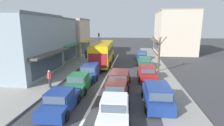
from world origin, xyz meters
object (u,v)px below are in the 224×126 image
at_px(city_bus, 103,52).
at_px(pedestrian_browsing_midblock, 86,53).
at_px(wagon_behind_bus_near, 91,71).
at_px(parked_wagon_kerb_front, 157,95).
at_px(sedan_queue_far_back, 61,101).
at_px(sedan_adjacent_lane_lead, 114,109).
at_px(parked_sedan_kerb_third, 144,63).
at_px(parked_sedan_kerb_second, 147,73).
at_px(parked_sedan_kerb_rear, 142,56).
at_px(pedestrian_with_handbag_near, 49,78).
at_px(street_tree_right, 159,55).
at_px(hatchback_behind_bus_mid, 117,91).
at_px(traffic_light_downstreet, 99,40).
at_px(sedan_adjacent_lane_trail, 79,83).
at_px(wagon_queue_gap_filler, 120,79).

distance_m(city_bus, pedestrian_browsing_midblock, 5.09).
height_order(wagon_behind_bus_near, parked_wagon_kerb_front, same).
distance_m(city_bus, sedan_queue_far_back, 15.21).
xyz_separation_m(sedan_adjacent_lane_lead, parked_sedan_kerb_third, (2.69, 14.30, 0.00)).
relative_size(sedan_adjacent_lane_lead, parked_sedan_kerb_second, 1.00).
bearing_deg(parked_sedan_kerb_rear, parked_sedan_kerb_second, -89.99).
distance_m(sedan_adjacent_lane_lead, pedestrian_with_handbag_near, 7.91).
bearing_deg(pedestrian_browsing_midblock, street_tree_right, -33.32).
height_order(parked_sedan_kerb_third, parked_sedan_kerb_rear, same).
bearing_deg(parked_sedan_kerb_third, hatchback_behind_bus_mid, -103.95).
bearing_deg(pedestrian_with_handbag_near, pedestrian_browsing_midblock, 92.17).
xyz_separation_m(parked_sedan_kerb_third, traffic_light_downstreet, (-8.77, 12.11, 2.19)).
height_order(city_bus, sedan_adjacent_lane_trail, city_bus).
distance_m(sedan_adjacent_lane_trail, street_tree_right, 10.87).
height_order(hatchback_behind_bus_mid, parked_wagon_kerb_front, parked_wagon_kerb_front).
distance_m(hatchback_behind_bus_mid, parked_wagon_kerb_front, 3.05).
xyz_separation_m(city_bus, hatchback_behind_bus_mid, (3.27, -12.89, -1.17)).
bearing_deg(sedan_adjacent_lane_lead, pedestrian_browsing_midblock, 109.87).
distance_m(parked_sedan_kerb_second, parked_sedan_kerb_third, 5.65).
distance_m(parked_sedan_kerb_third, street_tree_right, 3.20).
height_order(parked_sedan_kerb_rear, pedestrian_browsing_midblock, pedestrian_browsing_midblock).
bearing_deg(parked_sedan_kerb_rear, pedestrian_browsing_midblock, -175.37).
bearing_deg(parked_sedan_kerb_third, sedan_adjacent_lane_lead, -100.65).
xyz_separation_m(sedan_queue_far_back, sedan_adjacent_lane_trail, (0.02, 4.07, 0.00)).
relative_size(sedan_queue_far_back, sedan_adjacent_lane_trail, 1.00).
relative_size(wagon_queue_gap_filler, sedan_adjacent_lane_trail, 1.07).
distance_m(city_bus, wagon_queue_gap_filler, 10.57).
bearing_deg(traffic_light_downstreet, wagon_behind_bus_near, -82.05).
height_order(sedan_queue_far_back, wagon_behind_bus_near, wagon_behind_bus_near).
bearing_deg(pedestrian_browsing_midblock, parked_wagon_kerb_front, -59.90).
height_order(sedan_queue_far_back, parked_sedan_kerb_third, same).
distance_m(hatchback_behind_bus_mid, pedestrian_browsing_midblock, 17.79).
height_order(city_bus, wagon_behind_bus_near, city_bus).
height_order(wagon_behind_bus_near, hatchback_behind_bus_mid, wagon_behind_bus_near).
bearing_deg(city_bus, wagon_behind_bus_near, -91.45).
xyz_separation_m(wagon_queue_gap_filler, traffic_light_downstreet, (-5.94, 20.57, 2.11)).
bearing_deg(wagon_queue_gap_filler, sedan_queue_far_back, -124.96).
distance_m(sedan_queue_far_back, sedan_adjacent_lane_trail, 4.07).
bearing_deg(sedan_adjacent_lane_lead, pedestrian_with_handbag_near, 144.58).
xyz_separation_m(sedan_adjacent_lane_trail, wagon_behind_bus_near, (0.14, 3.84, 0.08)).
xyz_separation_m(wagon_queue_gap_filler, pedestrian_with_handbag_near, (-6.30, -1.27, 0.32)).
bearing_deg(city_bus, sedan_adjacent_lane_lead, -77.87).
relative_size(sedan_adjacent_lane_lead, traffic_light_downstreet, 1.01).
xyz_separation_m(wagon_behind_bus_near, parked_sedan_kerb_third, (6.28, 5.72, -0.08)).
xyz_separation_m(parked_sedan_kerb_third, pedestrian_browsing_midblock, (-9.68, 5.05, 0.40)).
height_order(sedan_adjacent_lane_trail, pedestrian_with_handbag_near, pedestrian_with_handbag_near).
bearing_deg(wagon_behind_bus_near, sedan_adjacent_lane_lead, -67.32).
xyz_separation_m(sedan_queue_far_back, parked_sedan_kerb_rear, (6.36, 19.46, 0.00)).
bearing_deg(sedan_queue_far_back, traffic_light_downstreet, 95.17).
bearing_deg(wagon_queue_gap_filler, traffic_light_downstreet, 106.12).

